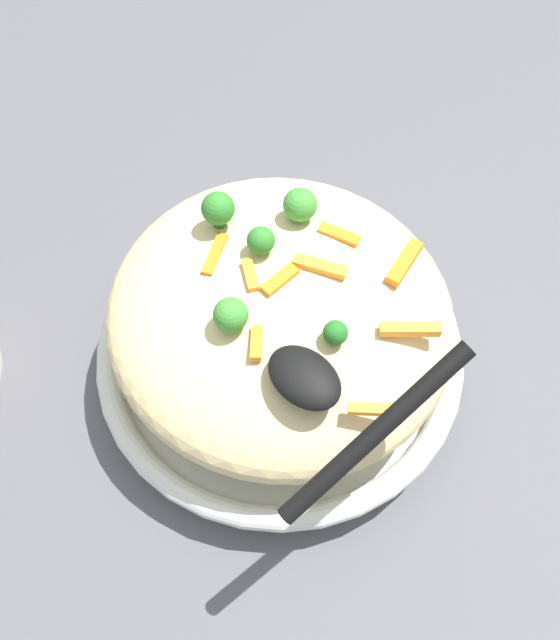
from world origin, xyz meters
name	(u,v)px	position (x,y,z in m)	size (l,w,h in m)	color
ground_plane	(280,368)	(0.00, 0.00, 0.00)	(2.40, 2.40, 0.00)	#4C4C51
serving_bowl	(280,355)	(0.00, 0.00, 0.02)	(0.31, 0.31, 0.04)	silver
pasta_mound	(280,316)	(0.00, 0.00, 0.09)	(0.28, 0.27, 0.10)	#DBC689
carrot_piece_0	(320,267)	(-0.01, -0.03, 0.14)	(0.04, 0.01, 0.01)	orange
carrot_piece_1	(250,275)	(0.02, 0.01, 0.14)	(0.03, 0.01, 0.01)	orange
carrot_piece_2	(280,281)	(0.00, 0.00, 0.14)	(0.03, 0.01, 0.01)	orange
carrot_piece_3	(376,409)	(-0.11, 0.03, 0.13)	(0.04, 0.01, 0.01)	orange
carrot_piece_4	(215,255)	(0.05, 0.02, 0.13)	(0.04, 0.01, 0.01)	orange
carrot_piece_5	(256,343)	(-0.02, 0.05, 0.14)	(0.03, 0.01, 0.01)	orange
carrot_piece_6	(404,262)	(-0.05, -0.08, 0.13)	(0.04, 0.01, 0.01)	orange
carrot_piece_7	(341,237)	(0.00, -0.06, 0.13)	(0.03, 0.01, 0.01)	orange
carrot_piece_8	(410,329)	(-0.09, -0.04, 0.13)	(0.04, 0.01, 0.01)	orange
broccoli_floret_0	(228,313)	(0.00, 0.05, 0.15)	(0.02, 0.02, 0.03)	#377928
broccoli_floret_1	(261,241)	(0.03, -0.01, 0.15)	(0.02, 0.02, 0.02)	#296820
broccoli_floret_2	(300,205)	(0.03, -0.06, 0.15)	(0.03, 0.03, 0.03)	#377928
broccoli_floret_3	(335,333)	(-0.06, 0.01, 0.14)	(0.02, 0.02, 0.02)	#205B1C
broccoli_floret_4	(218,209)	(0.07, -0.01, 0.15)	(0.03, 0.03, 0.03)	#296820
serving_spoon	(327,396)	(-0.09, 0.05, 0.15)	(0.11, 0.14, 0.08)	black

